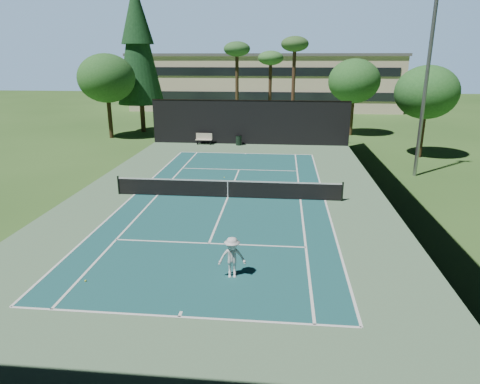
% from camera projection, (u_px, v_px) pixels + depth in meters
% --- Properties ---
extents(ground, '(160.00, 160.00, 0.00)m').
position_uv_depth(ground, '(228.00, 198.00, 24.39)').
color(ground, '#315B22').
rests_on(ground, ground).
extents(apron_slab, '(18.00, 32.00, 0.01)m').
position_uv_depth(apron_slab, '(228.00, 198.00, 24.39)').
color(apron_slab, '#587E59').
rests_on(apron_slab, ground).
extents(court_surface, '(10.97, 23.77, 0.01)m').
position_uv_depth(court_surface, '(228.00, 197.00, 24.39)').
color(court_surface, '#1A5355').
rests_on(court_surface, ground).
extents(court_lines, '(11.07, 23.87, 0.01)m').
position_uv_depth(court_lines, '(228.00, 197.00, 24.39)').
color(court_lines, white).
rests_on(court_lines, ground).
extents(tennis_net, '(12.90, 0.10, 1.10)m').
position_uv_depth(tennis_net, '(228.00, 188.00, 24.22)').
color(tennis_net, black).
rests_on(tennis_net, ground).
extents(fence, '(18.04, 32.05, 4.03)m').
position_uv_depth(fence, '(228.00, 163.00, 23.85)').
color(fence, black).
rests_on(fence, ground).
extents(player, '(1.08, 0.72, 1.55)m').
position_uv_depth(player, '(232.00, 257.00, 15.30)').
color(player, silver).
rests_on(player, ground).
extents(tennis_ball_a, '(0.08, 0.08, 0.08)m').
position_uv_depth(tennis_ball_a, '(86.00, 281.00, 15.18)').
color(tennis_ball_a, '#C9DB31').
rests_on(tennis_ball_a, ground).
extents(tennis_ball_b, '(0.08, 0.08, 0.08)m').
position_uv_depth(tennis_ball_b, '(175.00, 181.00, 27.64)').
color(tennis_ball_b, '#CCD931').
rests_on(tennis_ball_b, ground).
extents(tennis_ball_c, '(0.06, 0.06, 0.06)m').
position_uv_depth(tennis_ball_c, '(224.00, 177.00, 28.43)').
color(tennis_ball_c, '#D7F437').
rests_on(tennis_ball_c, ground).
extents(tennis_ball_d, '(0.07, 0.07, 0.07)m').
position_uv_depth(tennis_ball_d, '(200.00, 183.00, 27.05)').
color(tennis_ball_d, '#D7EF36').
rests_on(tennis_ball_d, ground).
extents(park_bench, '(1.50, 0.45, 1.02)m').
position_uv_depth(park_bench, '(204.00, 138.00, 39.39)').
color(park_bench, beige).
rests_on(park_bench, ground).
extents(trash_bin, '(0.56, 0.56, 0.95)m').
position_uv_depth(trash_bin, '(239.00, 140.00, 38.97)').
color(trash_bin, black).
rests_on(trash_bin, ground).
extents(pine_tree, '(4.80, 4.80, 15.00)m').
position_uv_depth(pine_tree, '(137.00, 38.00, 43.56)').
color(pine_tree, '#46301E').
rests_on(pine_tree, ground).
extents(palm_a, '(2.80, 2.80, 9.32)m').
position_uv_depth(palm_a, '(237.00, 53.00, 44.93)').
color(palm_a, '#47331E').
rests_on(palm_a, ground).
extents(palm_b, '(2.80, 2.80, 8.42)m').
position_uv_depth(palm_b, '(271.00, 61.00, 46.75)').
color(palm_b, '#402A1B').
rests_on(palm_b, ground).
extents(palm_c, '(2.80, 2.80, 9.77)m').
position_uv_depth(palm_c, '(295.00, 48.00, 43.29)').
color(palm_c, '#4B3120').
rests_on(palm_c, ground).
extents(decid_tree_a, '(5.12, 5.12, 7.62)m').
position_uv_depth(decid_tree_a, '(354.00, 81.00, 42.73)').
color(decid_tree_a, '#4A351F').
rests_on(decid_tree_a, ground).
extents(decid_tree_b, '(4.80, 4.80, 7.14)m').
position_uv_depth(decid_tree_b, '(427.00, 93.00, 32.95)').
color(decid_tree_b, '#4E3321').
rests_on(decid_tree_b, ground).
extents(decid_tree_c, '(5.44, 5.44, 8.09)m').
position_uv_depth(decid_tree_c, '(106.00, 78.00, 41.08)').
color(decid_tree_c, '#3F2D1B').
rests_on(decid_tree_c, ground).
extents(campus_building, '(40.50, 12.50, 8.30)m').
position_uv_depth(campus_building, '(264.00, 81.00, 66.80)').
color(campus_building, beige).
rests_on(campus_building, ground).
extents(light_pole, '(0.90, 0.25, 12.22)m').
position_uv_depth(light_pole, '(427.00, 77.00, 27.03)').
color(light_pole, gray).
rests_on(light_pole, ground).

